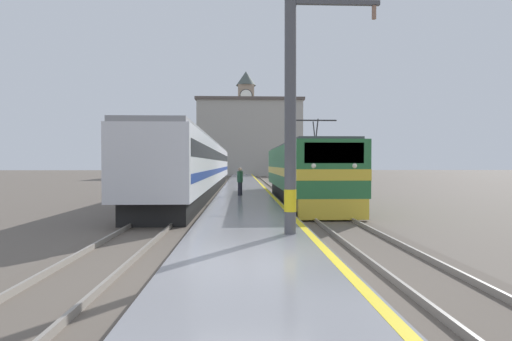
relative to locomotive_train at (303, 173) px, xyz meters
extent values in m
plane|color=#60564C|center=(-3.33, 14.88, -1.75)|extent=(200.00, 200.00, 0.00)
cube|color=gray|center=(-3.33, 9.88, -1.56)|extent=(3.47, 140.00, 0.38)
cube|color=yellow|center=(-1.74, 9.88, -1.37)|extent=(0.20, 140.00, 0.00)
cube|color=#60564C|center=(0.00, 9.88, -1.74)|extent=(2.83, 140.00, 0.02)
cube|color=gray|center=(-0.72, 9.88, -1.66)|extent=(0.07, 140.00, 0.14)
cube|color=gray|center=(0.72, 9.88, -1.66)|extent=(0.07, 140.00, 0.14)
cube|color=#60564C|center=(-6.76, 9.88, -1.74)|extent=(2.83, 140.00, 0.02)
cube|color=gray|center=(-7.48, 9.88, -1.66)|extent=(0.07, 140.00, 0.14)
cube|color=gray|center=(-6.05, 9.88, -1.66)|extent=(0.07, 140.00, 0.14)
cube|color=black|center=(0.00, 0.04, -1.30)|extent=(2.46, 14.31, 0.90)
cube|color=#286B38|center=(0.00, 0.04, 0.31)|extent=(2.90, 15.56, 2.33)
cube|color=gold|center=(0.00, 0.04, 0.08)|extent=(2.92, 15.58, 0.44)
cube|color=gold|center=(0.00, -7.59, -1.26)|extent=(2.75, 0.30, 0.81)
cube|color=black|center=(0.00, -7.68, 0.93)|extent=(2.32, 0.12, 0.80)
sphere|color=white|center=(-0.80, -7.72, 0.43)|extent=(0.20, 0.20, 0.20)
sphere|color=white|center=(0.80, -7.72, 0.43)|extent=(0.20, 0.20, 0.20)
cube|color=#4C4C51|center=(0.00, 0.04, 1.54)|extent=(2.61, 14.78, 0.12)
cylinder|color=#333333|center=(0.00, -4.20, 2.10)|extent=(0.06, 0.63, 1.03)
cylinder|color=#333333|center=(0.00, -3.50, 2.10)|extent=(0.06, 0.63, 1.03)
cube|color=#262626|center=(0.00, -3.85, 2.60)|extent=(2.03, 0.08, 0.06)
cube|color=black|center=(-6.76, 9.11, -1.30)|extent=(2.47, 35.88, 0.90)
cube|color=silver|center=(-6.76, 9.11, 0.54)|extent=(2.90, 37.38, 2.77)
cube|color=black|center=(-6.76, 9.11, 1.09)|extent=(2.92, 36.63, 0.64)
cube|color=navy|center=(-6.76, 9.11, -0.02)|extent=(2.92, 36.63, 0.36)
cube|color=gray|center=(-6.76, 9.11, 2.02)|extent=(2.67, 37.38, 0.20)
cylinder|color=#4C4C51|center=(-2.26, -12.27, 2.14)|extent=(0.31, 0.31, 7.02)
cylinder|color=yellow|center=(-2.26, -12.27, -0.48)|extent=(0.33, 0.33, 0.60)
cube|color=#4C4C51|center=(-1.13, -12.27, 4.85)|extent=(2.56, 0.12, 0.12)
cylinder|color=#8C6651|center=(0.00, -12.27, 4.60)|extent=(0.12, 0.12, 0.35)
cylinder|color=#23232D|center=(-3.65, 0.61, -0.98)|extent=(0.26, 0.26, 0.79)
cylinder|color=#234C33|center=(-3.65, 0.61, -0.26)|extent=(0.34, 0.34, 0.66)
sphere|color=tan|center=(-3.65, 0.61, 0.18)|extent=(0.21, 0.21, 0.21)
cube|color=gray|center=(-2.51, 63.17, 7.78)|extent=(3.41, 3.41, 19.06)
cylinder|color=black|center=(-2.51, 61.44, 14.92)|extent=(2.69, 0.06, 2.69)
cylinder|color=white|center=(-2.51, 61.41, 14.92)|extent=(2.39, 0.10, 2.39)
cone|color=#47514C|center=(-2.51, 63.17, 18.84)|extent=(4.26, 4.26, 3.07)
cube|color=#A8A399|center=(-1.99, 50.87, 5.03)|extent=(18.81, 7.10, 13.56)
cube|color=#564C47|center=(-1.99, 50.87, 12.06)|extent=(19.41, 7.70, 0.50)
camera|label=1|loc=(-3.59, -22.96, 0.52)|focal=28.00mm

